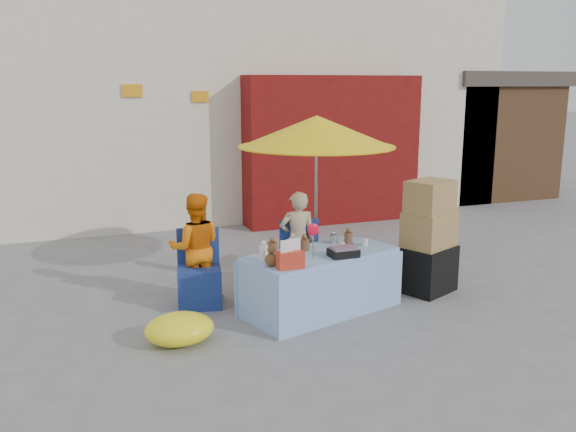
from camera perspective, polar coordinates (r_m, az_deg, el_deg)
name	(u,v)px	position (r m, az deg, el deg)	size (l,w,h in m)	color
ground	(307,318)	(6.63, 1.78, -9.53)	(80.00, 80.00, 0.00)	slate
backdrop	(196,52)	(13.53, -8.56, 14.89)	(14.00, 8.00, 7.80)	silver
market_table	(320,281)	(6.74, 3.02, -6.09)	(1.89, 1.27, 1.05)	#90B9E7
chair_left	(199,283)	(7.00, -8.29, -6.22)	(0.56, 0.55, 0.85)	navy
chair_right	(302,271)	(7.35, 1.31, -5.20)	(0.56, 0.55, 0.85)	navy
vendor_orange	(196,248)	(7.02, -8.64, -2.97)	(0.62, 0.48, 1.27)	orange
vendor_beige	(298,241)	(7.37, 0.91, -2.31)	(0.44, 0.29, 1.21)	tan
umbrella	(317,132)	(7.41, 2.70, 7.85)	(1.90, 1.90, 2.09)	gray
box_stack	(428,241)	(7.46, 13.00, -2.29)	(0.76, 0.71, 1.36)	black
tarp_bundle	(179,329)	(6.06, -10.12, -10.36)	(0.67, 0.54, 0.30)	#FFF11A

